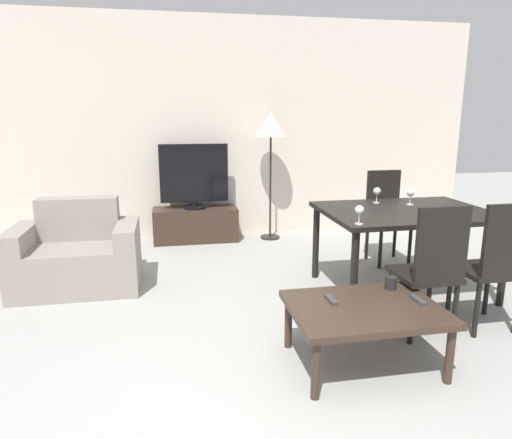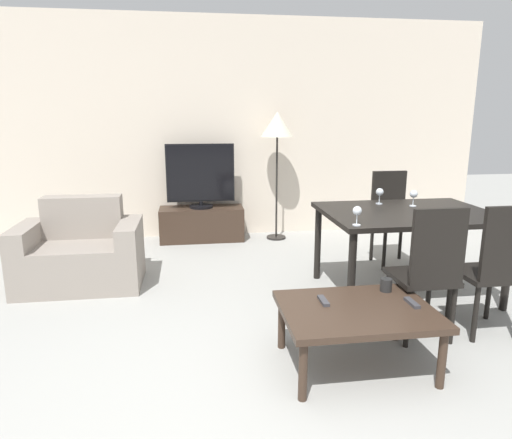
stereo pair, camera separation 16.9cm
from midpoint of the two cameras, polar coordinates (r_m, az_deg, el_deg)
The scene contains 16 objects.
wall_back at distance 5.82m, azimuth -7.63°, elevation 11.09°, with size 7.09×0.06×2.70m.
armchair at distance 4.44m, azimuth -22.44°, elevation -4.32°, with size 1.07×0.68×0.79m.
tv_stand at distance 5.70m, azimuth -8.41°, elevation -0.61°, with size 1.02×0.41×0.41m.
tv at distance 5.59m, azimuth -8.61°, elevation 5.36°, with size 0.82×0.29×0.78m.
coffee_table at distance 2.93m, azimuth 11.80°, elevation -11.30°, with size 0.92×0.70×0.39m.
dining_table at distance 4.12m, azimuth 17.02°, elevation 0.17°, with size 1.41×1.05×0.74m.
dining_chair_near at distance 3.34m, azimuth 19.71°, elevation -5.50°, with size 0.40×0.40×0.96m.
dining_chair_far at distance 4.99m, azimuth 15.02°, elevation 0.86°, with size 0.40×0.40×0.96m.
dining_chair_near_right at distance 3.61m, azimuth 26.52°, elevation -4.75°, with size 0.40×0.40×0.96m.
floor_lamp at distance 5.59m, azimuth 0.98°, elevation 11.30°, with size 0.40×0.40×1.57m.
remote_primary at distance 2.94m, azimuth 7.73°, elevation -9.89°, with size 0.04×0.15×0.02m.
remote_secondary at distance 3.06m, azimuth 18.08°, elevation -9.55°, with size 0.04×0.15×0.02m.
cup_white_near at distance 3.20m, azimuth 15.04°, elevation -7.66°, with size 0.08×0.08×0.09m.
wine_glass_left at distance 4.32m, azimuth 17.69°, elevation 3.08°, with size 0.07×0.07×0.15m.
wine_glass_center at distance 4.33m, azimuth 13.80°, elevation 3.35°, with size 0.07×0.07×0.15m.
wine_glass_right at distance 3.45m, azimuth 11.44°, elevation 1.03°, with size 0.07×0.07×0.15m.
Camera 1 is at (-0.42, -1.78, 1.55)m, focal length 32.00 mm.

